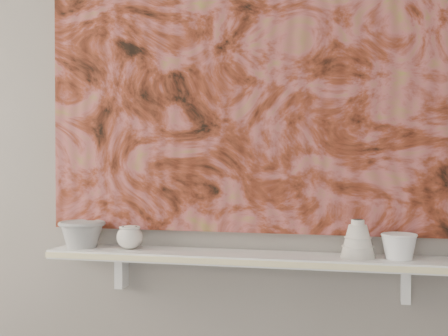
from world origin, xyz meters
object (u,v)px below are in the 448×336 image
(bowl_white, at_px, (399,246))
(bowl_grey, at_px, (82,234))
(bell_vessel, at_px, (358,239))
(cup_cream, at_px, (130,237))
(shelf, at_px, (252,258))
(painting, at_px, (257,71))

(bowl_white, bearing_deg, bowl_grey, 180.00)
(bowl_grey, height_order, bell_vessel, bell_vessel)
(cup_cream, distance_m, bell_vessel, 0.77)
(bowl_grey, bearing_deg, shelf, 0.00)
(bowl_grey, relative_size, bell_vessel, 1.36)
(bell_vessel, bearing_deg, bowl_grey, 180.00)
(cup_cream, bearing_deg, bell_vessel, 0.00)
(bowl_grey, xyz_separation_m, cup_cream, (0.18, 0.00, -0.01))
(bowl_grey, height_order, bowl_white, bowl_grey)
(painting, relative_size, cup_cream, 16.61)
(painting, bearing_deg, cup_cream, -169.44)
(painting, bearing_deg, shelf, -90.00)
(bowl_white, bearing_deg, shelf, 180.00)
(bowl_white, bearing_deg, painting, 170.21)
(bowl_grey, bearing_deg, painting, 7.50)
(painting, relative_size, bowl_white, 13.31)
(shelf, bearing_deg, bell_vessel, 0.00)
(shelf, distance_m, painting, 0.63)
(shelf, height_order, bell_vessel, bell_vessel)
(shelf, height_order, bowl_white, bowl_white)
(shelf, distance_m, bell_vessel, 0.35)
(shelf, relative_size, bell_vessel, 11.53)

